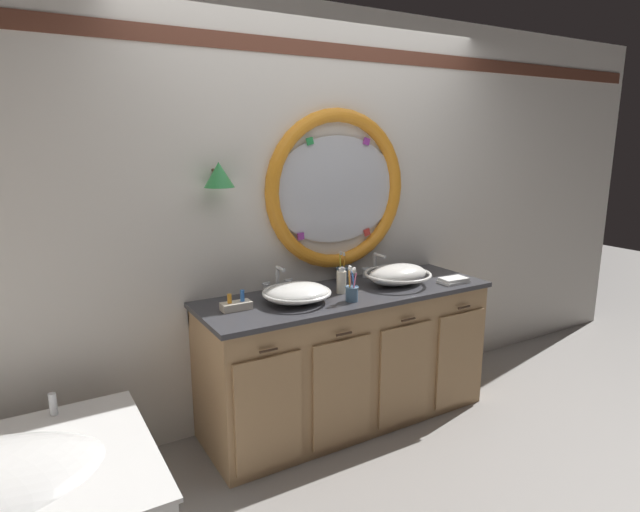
# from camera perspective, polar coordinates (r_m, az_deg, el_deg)

# --- Properties ---
(ground_plane) EXTENTS (14.00, 14.00, 0.00)m
(ground_plane) POSITION_cam_1_polar(r_m,az_deg,el_deg) (3.44, 5.02, -18.86)
(ground_plane) COLOR gray
(back_wall_assembly) EXTENTS (6.40, 0.26, 2.60)m
(back_wall_assembly) POSITION_cam_1_polar(r_m,az_deg,el_deg) (3.46, -0.13, 4.69)
(back_wall_assembly) COLOR silver
(back_wall_assembly) RESTS_ON ground_plane
(vanity_counter) EXTENTS (1.88, 0.64, 0.86)m
(vanity_counter) POSITION_cam_1_polar(r_m,az_deg,el_deg) (3.43, 2.92, -10.76)
(vanity_counter) COLOR tan
(vanity_counter) RESTS_ON ground_plane
(sink_basin_left) EXTENTS (0.40, 0.40, 0.11)m
(sink_basin_left) POSITION_cam_1_polar(r_m,az_deg,el_deg) (3.06, -2.54, -4.00)
(sink_basin_left) COLOR white
(sink_basin_left) RESTS_ON vanity_counter
(sink_basin_right) EXTENTS (0.44, 0.44, 0.13)m
(sink_basin_right) POSITION_cam_1_polar(r_m,az_deg,el_deg) (3.46, 8.40, -1.98)
(sink_basin_right) COLOR white
(sink_basin_right) RESTS_ON vanity_counter
(faucet_set_left) EXTENTS (0.21, 0.11, 0.17)m
(faucet_set_left) POSITION_cam_1_polar(r_m,az_deg,el_deg) (3.27, -4.58, -2.82)
(faucet_set_left) COLOR silver
(faucet_set_left) RESTS_ON vanity_counter
(faucet_set_right) EXTENTS (0.21, 0.14, 0.17)m
(faucet_set_right) POSITION_cam_1_polar(r_m,az_deg,el_deg) (3.65, 6.02, -1.19)
(faucet_set_right) COLOR silver
(faucet_set_right) RESTS_ON vanity_counter
(toothbrush_holder_left) EXTENTS (0.08, 0.08, 0.22)m
(toothbrush_holder_left) POSITION_cam_1_polar(r_m,az_deg,el_deg) (3.08, 3.46, -3.89)
(toothbrush_holder_left) COLOR slate
(toothbrush_holder_left) RESTS_ON vanity_counter
(toothbrush_holder_right) EXTENTS (0.08, 0.08, 0.21)m
(toothbrush_holder_right) POSITION_cam_1_polar(r_m,az_deg,el_deg) (3.49, 2.40, -1.93)
(toothbrush_holder_right) COLOR slate
(toothbrush_holder_right) RESTS_ON vanity_counter
(soap_dispenser) EXTENTS (0.06, 0.07, 0.17)m
(soap_dispenser) POSITION_cam_1_polar(r_m,az_deg,el_deg) (3.23, 2.33, -2.76)
(soap_dispenser) COLOR #EFE5C6
(soap_dispenser) RESTS_ON vanity_counter
(folded_hand_towel) EXTENTS (0.19, 0.12, 0.03)m
(folded_hand_towel) POSITION_cam_1_polar(r_m,az_deg,el_deg) (3.58, 14.24, -2.57)
(folded_hand_towel) COLOR white
(folded_hand_towel) RESTS_ON vanity_counter
(toiletry_basket) EXTENTS (0.17, 0.08, 0.11)m
(toiletry_basket) POSITION_cam_1_polar(r_m,az_deg,el_deg) (2.97, -9.04, -5.26)
(toiletry_basket) COLOR beige
(toiletry_basket) RESTS_ON vanity_counter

